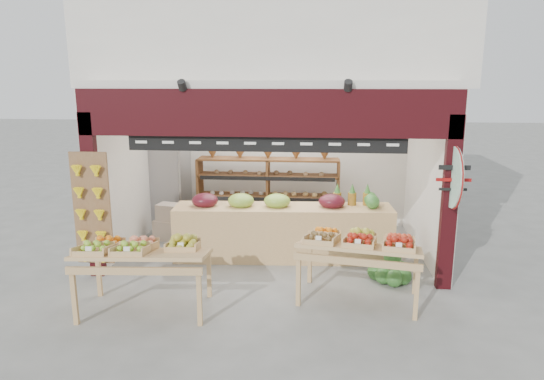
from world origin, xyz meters
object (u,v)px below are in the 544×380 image
at_px(refrigerator, 169,181).
at_px(display_table_right, 360,244).
at_px(back_shelving, 268,179).
at_px(display_table_left, 136,251).
at_px(cardboard_stack, 179,227).
at_px(watermelon_pile, 390,271).
at_px(mid_counter, 282,230).

xyz_separation_m(refrigerator, display_table_right, (3.81, -3.40, -0.14)).
height_order(back_shelving, display_table_left, back_shelving).
distance_m(cardboard_stack, watermelon_pile, 4.26).
height_order(back_shelving, mid_counter, back_shelving).
bearing_deg(mid_counter, watermelon_pile, -26.12).
xyz_separation_m(back_shelving, display_table_right, (1.63, -3.15, -0.28)).
xyz_separation_m(mid_counter, watermelon_pile, (1.78, -0.87, -0.35)).
xyz_separation_m(cardboard_stack, display_table_left, (0.27, -3.00, 0.59)).
relative_size(back_shelving, mid_counter, 0.76).
distance_m(mid_counter, display_table_left, 2.86).
bearing_deg(mid_counter, display_table_left, -130.49).
distance_m(mid_counter, display_table_right, 2.03).
bearing_deg(display_table_left, display_table_right, 10.71).
relative_size(mid_counter, display_table_left, 2.13).
xyz_separation_m(back_shelving, display_table_left, (-1.44, -3.73, -0.28)).
relative_size(back_shelving, display_table_right, 1.58).
bearing_deg(refrigerator, mid_counter, -33.25).
relative_size(display_table_left, watermelon_pile, 2.69).
xyz_separation_m(refrigerator, watermelon_pile, (4.37, -2.69, -0.82)).
relative_size(display_table_right, watermelon_pile, 2.75).
bearing_deg(back_shelving, display_table_right, -62.63).
relative_size(back_shelving, refrigerator, 1.47).
bearing_deg(cardboard_stack, display_table_left, -84.76).
height_order(cardboard_stack, mid_counter, mid_counter).
bearing_deg(refrigerator, watermelon_pile, -29.82).
xyz_separation_m(refrigerator, display_table_left, (0.75, -3.98, -0.14)).
height_order(display_table_right, watermelon_pile, display_table_right).
bearing_deg(cardboard_stack, display_table_right, -35.84).
bearing_deg(watermelon_pile, refrigerator, 148.39).
bearing_deg(watermelon_pile, mid_counter, 153.88).
bearing_deg(display_table_left, refrigerator, 100.61).
height_order(refrigerator, display_table_right, refrigerator).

